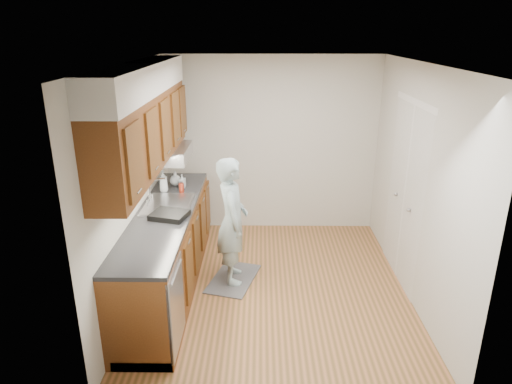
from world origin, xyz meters
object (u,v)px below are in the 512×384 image
steel_can (181,186)px  dish_rack (169,215)px  person (232,213)px  soap_bottle_c (175,178)px  soap_bottle_a (163,181)px  soap_bottle_b (182,181)px  soda_can (181,188)px

steel_can → dish_rack: size_ratio=0.29×
person → dish_rack: (-0.64, -0.34, 0.11)m
person → soap_bottle_c: person is taller
person → steel_can: bearing=44.0°
person → soap_bottle_c: bearing=38.8°
person → soap_bottle_a: size_ratio=6.37×
steel_can → dish_rack: steel_can is taller
dish_rack → person: bearing=43.1°
person → dish_rack: person is taller
soap_bottle_b → soap_bottle_c: bearing=137.8°
soap_bottle_a → steel_can: (0.20, 0.05, -0.08)m
person → steel_can: size_ratio=15.83×
soap_bottle_b → soap_bottle_c: (-0.10, 0.09, 0.00)m
steel_can → soda_can: bearing=-73.7°
person → soap_bottle_a: bearing=53.6°
person → soap_bottle_b: bearing=38.6°
soap_bottle_c → soda_can: soap_bottle_c is taller
soap_bottle_b → steel_can: 0.11m
person → soap_bottle_c: 1.06m
soap_bottle_b → soda_can: 0.18m
soda_can → person: bearing=-35.4°
soap_bottle_a → soda_can: soap_bottle_a is taller
soap_bottle_b → steel_can: (-0.00, -0.11, -0.03)m
soap_bottle_a → soda_can: bearing=-3.6°
steel_can → soap_bottle_b: bearing=89.6°
soap_bottle_b → dish_rack: soap_bottle_b is taller
soap_bottle_a → soap_bottle_b: size_ratio=1.54×
soap_bottle_b → steel_can: size_ratio=1.62×
soap_bottle_a → steel_can: soap_bottle_a is taller
dish_rack → soap_bottle_c: bearing=111.8°
soap_bottle_a → soap_bottle_b: 0.26m
dish_rack → soap_bottle_b: bearing=106.5°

